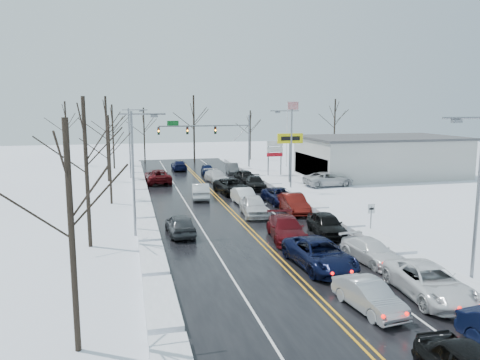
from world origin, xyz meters
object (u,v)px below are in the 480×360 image
object	(u,v)px
traffic_signal_mast	(215,133)
flagpole	(288,128)
dealership_building	(380,156)
tires_plus_sign	(290,142)
oncoming_car_0	(201,199)

from	to	relation	value
traffic_signal_mast	flagpole	world-z (taller)	flagpole
traffic_signal_mast	dealership_building	bearing A→B (deg)	-25.95
tires_plus_sign	oncoming_car_0	xyz separation A→B (m)	(-12.28, -7.67, -4.99)
traffic_signal_mast	flagpole	distance (m)	11.90
traffic_signal_mast	dealership_building	xyz separation A→B (m)	(20.53, -9.99, -2.82)
tires_plus_sign	flagpole	distance (m)	14.79
oncoming_car_0	dealership_building	bearing A→B (deg)	-153.18
traffic_signal_mast	oncoming_car_0	bearing A→B (deg)	-104.89
oncoming_car_0	tires_plus_sign	bearing A→B (deg)	-141.79
tires_plus_sign	dealership_building	distance (m)	13.82
tires_plus_sign	flagpole	bearing A→B (deg)	71.56
tires_plus_sign	traffic_signal_mast	bearing A→B (deg)	120.46
flagpole	tires_plus_sign	bearing A→B (deg)	-108.44
dealership_building	tires_plus_sign	bearing A→B (deg)	-171.53
flagpole	oncoming_car_0	world-z (taller)	flagpole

